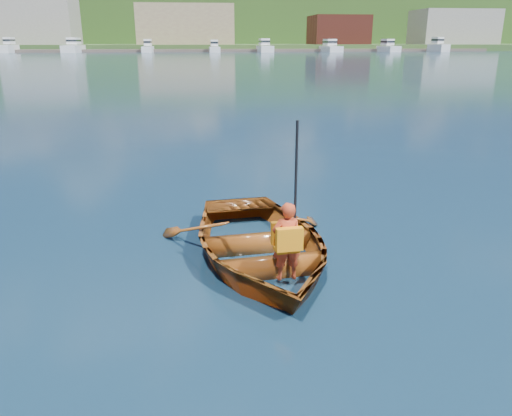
% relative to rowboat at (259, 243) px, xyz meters
% --- Properties ---
extents(ground, '(600.00, 600.00, 0.00)m').
position_rel_rowboat_xyz_m(ground, '(1.12, -0.77, -0.25)').
color(ground, '#122046').
rests_on(ground, ground).
extents(rowboat, '(3.15, 4.12, 0.80)m').
position_rel_rowboat_xyz_m(rowboat, '(0.00, 0.00, 0.00)').
color(rowboat, brown).
rests_on(rowboat, ground).
extents(child_paddler, '(0.41, 0.37, 2.03)m').
position_rel_rowboat_xyz_m(child_paddler, '(0.25, -0.88, 0.39)').
color(child_paddler, '#C03D1F').
rests_on(child_paddler, ground).
extents(shoreline, '(400.00, 140.00, 22.00)m').
position_rel_rowboat_xyz_m(shoreline, '(1.12, 235.84, 10.07)').
color(shoreline, '#3D5E2A').
rests_on(shoreline, ground).
extents(dock, '(160.02, 11.32, 0.80)m').
position_rel_rowboat_xyz_m(dock, '(10.27, 147.23, 0.15)').
color(dock, brown).
rests_on(dock, ground).
extents(waterfront_buildings, '(202.00, 16.00, 14.00)m').
position_rel_rowboat_xyz_m(waterfront_buildings, '(-6.61, 164.23, 7.50)').
color(waterfront_buildings, brown).
rests_on(waterfront_buildings, ground).
extents(marina_yachts, '(142.30, 13.75, 4.40)m').
position_rel_rowboat_xyz_m(marina_yachts, '(0.91, 142.56, 1.12)').
color(marina_yachts, white).
rests_on(marina_yachts, ground).
extents(hillside_trees, '(307.29, 83.20, 26.22)m').
position_rel_rowboat_xyz_m(hillside_trees, '(-5.21, 239.73, 18.35)').
color(hillside_trees, '#382314').
rests_on(hillside_trees, ground).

